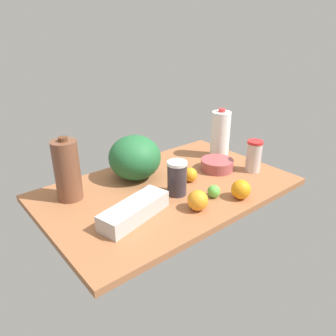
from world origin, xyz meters
TOP-DOWN VIEW (x-y plane):
  - countertop at (0.00, 0.00)cm, footprint 120.00×76.00cm
  - milk_jug at (-48.25, -10.89)cm, footprint 10.88×10.88cm
  - egg_carton at (28.01, 12.55)cm, footprint 34.30×18.33cm
  - mixing_bowl at (-33.11, 1.42)cm, footprint 17.56×17.56cm
  - shaker_bottle at (1.27, 8.03)cm, footprint 9.23×9.23cm
  - watermelon at (6.43, -18.43)cm, footprint 26.26×26.26cm
  - tumbler_cup at (-46.78, 14.54)cm, footprint 8.18×8.18cm
  - chocolate_milk_jug at (41.21, -19.80)cm, footprint 11.33×11.33cm
  - orange_near_front at (3.51, 24.19)cm, footprint 8.93×8.93cm
  - lime_beside_bowl at (-9.73, 21.11)cm, footprint 5.88×5.88cm
  - orange_by_jug at (-12.47, 2.29)cm, footprint 7.14×7.14cm
  - orange_far_back at (-18.42, 29.49)cm, footprint 8.87×8.87cm

SIDE VIEW (x-z plane):
  - countertop at x=0.00cm, z-range 0.00..3.00cm
  - mixing_bowl at x=-33.11cm, z-range 3.00..8.78cm
  - lime_beside_bowl at x=-9.73cm, z-range 3.00..8.88cm
  - egg_carton at x=28.01cm, z-range 3.00..10.03cm
  - orange_by_jug at x=-12.47cm, z-range 3.00..10.14cm
  - orange_far_back at x=-18.42cm, z-range 3.00..11.87cm
  - orange_near_front at x=3.51cm, z-range 3.00..11.93cm
  - shaker_bottle at x=1.27cm, z-range 3.04..19.32cm
  - tumbler_cup at x=-46.78cm, z-range 3.04..20.00cm
  - watermelon at x=6.43cm, z-range 3.00..25.35cm
  - milk_jug at x=-48.25cm, z-range 2.22..30.88cm
  - chocolate_milk_jug at x=41.21cm, z-range 2.22..31.52cm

